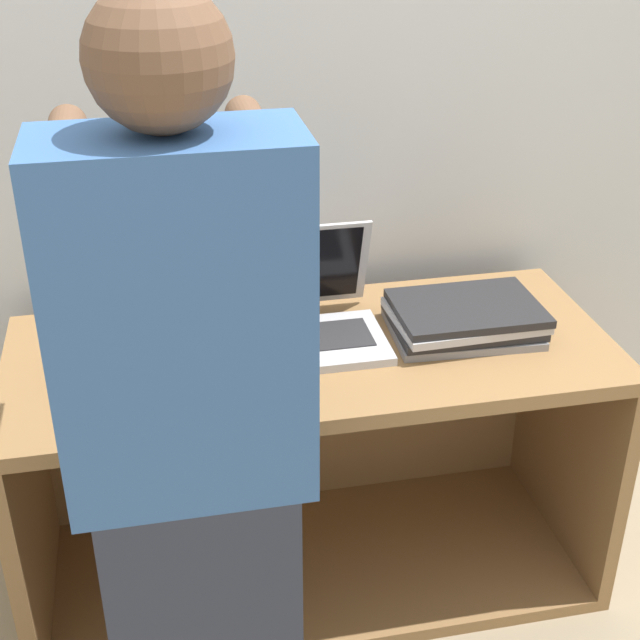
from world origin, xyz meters
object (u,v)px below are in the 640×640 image
object	(u,v)px
laptop_stack_left	(151,353)
laptop_stack_right	(464,318)
laptop_open	(308,317)
person	(193,466)

from	to	relation	value
laptop_stack_left	laptop_stack_right	size ratio (longest dim) A/B	1.01
laptop_stack_left	laptop_open	bearing A→B (deg)	8.20
laptop_stack_right	person	world-z (taller)	person
laptop_stack_left	person	distance (m)	0.54
laptop_open	laptop_stack_left	xyz separation A→B (m)	(-0.37, -0.05, -0.02)
laptop_open	laptop_stack_left	bearing A→B (deg)	-171.80
person	laptop_stack_right	bearing A→B (deg)	37.76
laptop_stack_left	laptop_stack_right	xyz separation A→B (m)	(0.74, -0.00, 0.01)
laptop_open	laptop_stack_right	size ratio (longest dim) A/B	0.97
laptop_stack_left	person	xyz separation A→B (m)	(0.06, -0.53, 0.07)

